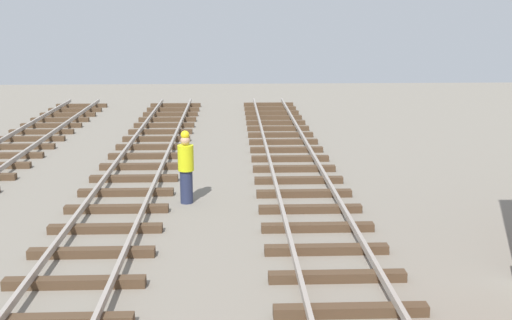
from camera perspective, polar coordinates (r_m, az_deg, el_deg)
track_worker_foreground at (r=15.99m, az=-6.33°, el=-0.66°), size 0.40×0.40×1.87m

